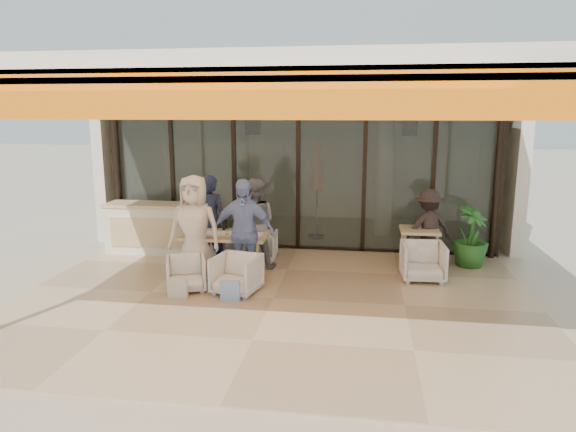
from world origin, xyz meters
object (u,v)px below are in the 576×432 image
Objects in this scene: host_counter at (152,228)px; diner_grey at (254,223)px; side_chair at (423,260)px; diner_periwinkle at (243,232)px; chair_near_right at (236,272)px; chair_far_right at (260,244)px; side_table at (419,234)px; chair_near_left at (186,272)px; standing_woman at (428,228)px; potted_palm at (471,237)px; chair_far_left at (219,240)px; diner_cream at (195,229)px; diner_navy at (210,221)px; dining_table at (226,237)px.

diner_grey is at bearing -16.71° from host_counter.
diner_periwinkle is at bearing -171.50° from side_chair.
side_chair is (3.02, 1.10, 0.02)m from chair_near_right.
side_chair is at bearing 162.44° from chair_far_right.
side_chair is at bearing -90.00° from side_table.
standing_woman is at bearing 5.52° from chair_near_left.
chair_far_right is at bearing 45.30° from chair_near_left.
chair_near_right is (0.84, 0.00, 0.03)m from chair_near_left.
diner_grey is (0.00, 1.40, 0.50)m from chair_near_right.
chair_far_left is at bearing -178.43° from potted_palm.
side_chair is at bearing 32.02° from chair_near_right.
side_table is at bearing 176.34° from chair_far_right.
diner_cream is at bearing 56.33° from chair_far_right.
diner_periwinkle is at bearing 138.42° from diner_navy.
diner_periwinkle is (0.00, -1.40, 0.57)m from chair_far_right.
diner_grey is at bearing 87.30° from chair_far_right.
chair_near_right is 1.49m from diner_grey.
chair_near_left is 0.90× the size of chair_near_right.
chair_near_left is 0.37× the size of diner_grey.
diner_periwinkle is (0.84, 0.00, -0.02)m from diner_cream.
host_counter is 2.19m from diner_cream.
chair_far_right is 3.98m from potted_palm.
diner_grey is 1.45× the size of potted_palm.
chair_far_left is 2.08m from chair_near_right.
side_chair is (3.02, -0.30, -0.48)m from diner_grey.
host_counter is 1.03× the size of diner_periwinkle.
host_counter is at bearing 166.70° from side_chair.
dining_table is at bearing 62.87° from chair_far_right.
host_counter is 1.01× the size of diner_cream.
diner_periwinkle is at bearing 85.23° from diner_grey.
standing_woman is at bearing -166.18° from diner_navy.
host_counter is 2.31m from chair_far_right.
host_counter is 1.65m from diner_navy.
side_table is at bearing 21.08° from diner_cream.
diner_grey reaches higher than chair_near_right.
diner_grey reaches higher than host_counter.
host_counter reaches higher than side_table.
potted_palm is (0.96, 0.18, -0.06)m from side_table.
dining_table is at bearing 49.77° from diner_cream.
side_chair reaches higher than chair_far_left.
dining_table is 3.56m from side_table.
chair_far_right is (0.84, 0.00, -0.04)m from chair_far_left.
host_counter is 2.56m from chair_near_left.
diner_cream reaches higher than diner_periwinkle.
dining_table is at bearing -165.47° from side_table.
diner_cream reaches higher than side_table.
chair_near_left is 0.86× the size of side_chair.
chair_far_left is 0.84m from chair_far_right.
chair_far_left is 1.13× the size of chair_far_right.
chair_near_left is (0.00, -1.90, -0.05)m from chair_far_left.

